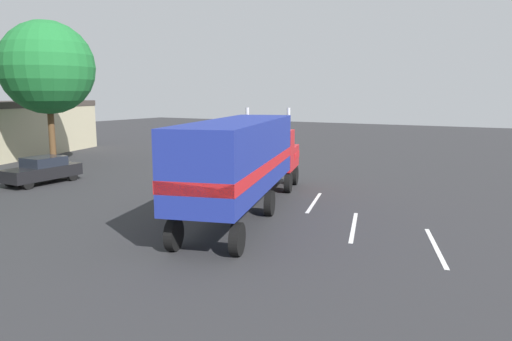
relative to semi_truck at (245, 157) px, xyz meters
name	(u,v)px	position (x,y,z in m)	size (l,w,h in m)	color
ground_plane	(268,189)	(5.23, 1.70, -2.52)	(120.00, 120.00, 0.00)	#2D2D30
lane_stripe_near	(314,202)	(3.48, -1.80, -2.52)	(4.40, 0.16, 0.01)	silver
lane_stripe_mid	(354,227)	(0.30, -4.82, -2.52)	(4.40, 0.16, 0.01)	silver
lane_stripe_far	(436,247)	(-0.73, -8.07, -2.52)	(4.40, 0.16, 0.01)	silver
semi_truck	(245,157)	(0.00, 0.00, 0.00)	(14.27, 6.48, 4.50)	red
person_bystander	(172,196)	(-2.05, 2.41, -1.63)	(0.34, 0.46, 1.63)	#2D3347
parked_car	(42,170)	(0.14, 13.96, -1.72)	(4.43, 1.86, 1.57)	black
tree_right	(47,68)	(4.65, 18.91, 4.49)	(6.47, 6.47, 10.27)	brown
building_backdrop	(19,126)	(8.11, 27.77, -0.02)	(15.39, 9.88, 4.60)	#B7AD8C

